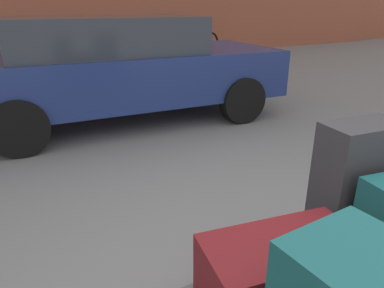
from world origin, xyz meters
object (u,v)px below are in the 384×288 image
object	(u,v)px
bicycle_leaning	(199,44)
suitcase_charcoal_center	(354,186)
bollard_kerb_mid	(203,51)
parked_car	(120,66)
duffel_bag_maroon_stacked_top	(281,274)
bollard_kerb_near	(151,55)

from	to	relation	value
bicycle_leaning	suitcase_charcoal_center	bearing A→B (deg)	-116.44
bollard_kerb_mid	suitcase_charcoal_center	bearing A→B (deg)	-116.30
bicycle_leaning	bollard_kerb_mid	size ratio (longest dim) A/B	2.56
suitcase_charcoal_center	bollard_kerb_mid	world-z (taller)	suitcase_charcoal_center
bicycle_leaning	parked_car	bearing A→B (deg)	-130.00
suitcase_charcoal_center	bicycle_leaning	size ratio (longest dim) A/B	0.40
suitcase_charcoal_center	duffel_bag_maroon_stacked_top	distance (m)	0.67
duffel_bag_maroon_stacked_top	bicycle_leaning	size ratio (longest dim) A/B	0.38
duffel_bag_maroon_stacked_top	bicycle_leaning	bearing A→B (deg)	71.60
duffel_bag_maroon_stacked_top	bicycle_leaning	distance (m)	10.69
duffel_bag_maroon_stacked_top	bicycle_leaning	xyz separation A→B (m)	(5.20, 9.34, -0.13)
duffel_bag_maroon_stacked_top	bollard_kerb_near	distance (m)	8.43
bicycle_leaning	bollard_kerb_mid	distance (m)	1.60
parked_car	suitcase_charcoal_center	bearing A→B (deg)	-90.82
parked_car	bicycle_leaning	distance (m)	7.04
bicycle_leaning	bollard_kerb_near	world-z (taller)	bicycle_leaning
bollard_kerb_mid	parked_car	bearing A→B (deg)	-133.73
bollard_kerb_near	bollard_kerb_mid	bearing A→B (deg)	0.00
parked_car	bicycle_leaning	size ratio (longest dim) A/B	2.57
parked_car	bollard_kerb_mid	size ratio (longest dim) A/B	6.58
bollard_kerb_near	bicycle_leaning	bearing A→B (deg)	31.55
bollard_kerb_mid	bicycle_leaning	bearing A→B (deg)	62.81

